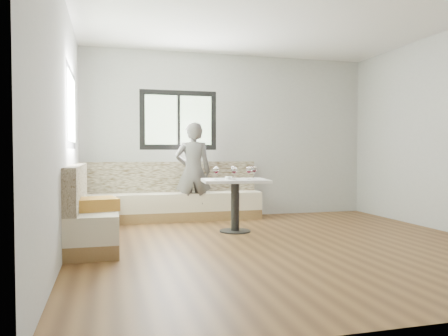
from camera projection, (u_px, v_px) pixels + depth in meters
The scene contains 10 objects.
room at pixel (278, 127), 5.23m from camera, with size 5.01×5.01×2.81m.
banquette at pixel (141, 205), 6.36m from camera, with size 2.90×2.80×0.95m.
table at pixel (235, 192), 6.06m from camera, with size 0.96×0.79×0.73m.
person at pixel (193, 172), 7.04m from camera, with size 0.58×0.38×1.59m, color #585452.
olive_ramekin at pixel (229, 178), 6.06m from camera, with size 0.10×0.10×0.04m.
wine_glass_a at pixel (216, 170), 5.87m from camera, with size 0.08×0.08×0.19m.
wine_glass_b at pixel (234, 170), 5.88m from camera, with size 0.08×0.08×0.19m.
wine_glass_c at pixel (249, 170), 5.98m from camera, with size 0.08×0.08×0.19m.
wine_glass_d at pixel (234, 170), 6.15m from camera, with size 0.08×0.08×0.19m.
wine_glass_e at pixel (254, 170), 6.19m from camera, with size 0.08×0.08×0.19m.
Camera 1 is at (-2.05, -4.82, 1.10)m, focal length 35.00 mm.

